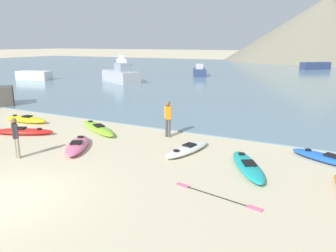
{
  "coord_description": "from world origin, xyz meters",
  "views": [
    {
      "loc": [
        8.02,
        -5.28,
        4.25
      ],
      "look_at": [
        1.18,
        7.82,
        0.5
      ],
      "focal_mm": 35.0,
      "sensor_mm": 36.0,
      "label": 1
    }
  ],
  "objects_px": {
    "kayak_on_sand_4": "(98,128)",
    "kayak_on_sand_7": "(77,145)",
    "kayak_on_sand_2": "(26,119)",
    "moored_boat_2": "(315,66)",
    "kayak_on_sand_0": "(187,149)",
    "kayak_on_sand_5": "(23,131)",
    "person_near_foreground": "(15,135)",
    "moored_boat_3": "(121,61)",
    "moored_boat_4": "(121,75)",
    "moored_boat_1": "(200,72)",
    "loose_paddle": "(216,196)",
    "person_near_waterline": "(168,117)",
    "moored_boat_0": "(34,75)",
    "kayak_on_sand_6": "(328,159)",
    "kayak_on_sand_3": "(248,166)"
  },
  "relations": [
    {
      "from": "person_near_waterline",
      "to": "moored_boat_3",
      "type": "relative_size",
      "value": 0.42
    },
    {
      "from": "person_near_foreground",
      "to": "person_near_waterline",
      "type": "xyz_separation_m",
      "value": [
        3.71,
        5.22,
        0.07
      ]
    },
    {
      "from": "kayak_on_sand_2",
      "to": "moored_boat_2",
      "type": "bearing_deg",
      "value": 76.66
    },
    {
      "from": "moored_boat_3",
      "to": "loose_paddle",
      "type": "bearing_deg",
      "value": -51.9
    },
    {
      "from": "kayak_on_sand_4",
      "to": "moored_boat_3",
      "type": "xyz_separation_m",
      "value": [
        -27.79,
        41.09,
        0.63
      ]
    },
    {
      "from": "kayak_on_sand_4",
      "to": "moored_boat_1",
      "type": "distance_m",
      "value": 29.16
    },
    {
      "from": "kayak_on_sand_2",
      "to": "moored_boat_0",
      "type": "bearing_deg",
      "value": 138.04
    },
    {
      "from": "kayak_on_sand_3",
      "to": "moored_boat_0",
      "type": "height_order",
      "value": "moored_boat_0"
    },
    {
      "from": "moored_boat_2",
      "to": "moored_boat_4",
      "type": "distance_m",
      "value": 34.58
    },
    {
      "from": "moored_boat_3",
      "to": "moored_boat_4",
      "type": "xyz_separation_m",
      "value": [
        16.63,
        -23.46,
        -0.0
      ]
    },
    {
      "from": "moored_boat_3",
      "to": "loose_paddle",
      "type": "height_order",
      "value": "moored_boat_3"
    },
    {
      "from": "moored_boat_1",
      "to": "moored_boat_0",
      "type": "bearing_deg",
      "value": -139.02
    },
    {
      "from": "kayak_on_sand_0",
      "to": "person_near_waterline",
      "type": "bearing_deg",
      "value": 137.26
    },
    {
      "from": "kayak_on_sand_2",
      "to": "moored_boat_4",
      "type": "height_order",
      "value": "moored_boat_4"
    },
    {
      "from": "kayak_on_sand_2",
      "to": "moored_boat_3",
      "type": "height_order",
      "value": "moored_boat_3"
    },
    {
      "from": "kayak_on_sand_2",
      "to": "person_near_foreground",
      "type": "bearing_deg",
      "value": -42.18
    },
    {
      "from": "kayak_on_sand_6",
      "to": "moored_boat_0",
      "type": "height_order",
      "value": "moored_boat_0"
    },
    {
      "from": "person_near_foreground",
      "to": "moored_boat_3",
      "type": "distance_m",
      "value": 53.34
    },
    {
      "from": "kayak_on_sand_5",
      "to": "person_near_waterline",
      "type": "xyz_separation_m",
      "value": [
        6.34,
        2.84,
        0.82
      ]
    },
    {
      "from": "kayak_on_sand_7",
      "to": "moored_boat_1",
      "type": "bearing_deg",
      "value": 103.17
    },
    {
      "from": "kayak_on_sand_3",
      "to": "kayak_on_sand_7",
      "type": "bearing_deg",
      "value": -172.21
    },
    {
      "from": "person_near_foreground",
      "to": "loose_paddle",
      "type": "distance_m",
      "value": 7.84
    },
    {
      "from": "kayak_on_sand_0",
      "to": "kayak_on_sand_4",
      "type": "distance_m",
      "value": 5.37
    },
    {
      "from": "moored_boat_3",
      "to": "kayak_on_sand_5",
      "type": "bearing_deg",
      "value": -59.93
    },
    {
      "from": "kayak_on_sand_0",
      "to": "kayak_on_sand_5",
      "type": "relative_size",
      "value": 0.93
    },
    {
      "from": "person_near_foreground",
      "to": "kayak_on_sand_5",
      "type": "bearing_deg",
      "value": 137.75
    },
    {
      "from": "kayak_on_sand_6",
      "to": "person_near_foreground",
      "type": "xyz_separation_m",
      "value": [
        -10.47,
        -4.93,
        0.75
      ]
    },
    {
      "from": "kayak_on_sand_7",
      "to": "moored_boat_2",
      "type": "height_order",
      "value": "moored_boat_2"
    },
    {
      "from": "kayak_on_sand_6",
      "to": "kayak_on_sand_2",
      "type": "bearing_deg",
      "value": -176.91
    },
    {
      "from": "person_near_waterline",
      "to": "moored_boat_1",
      "type": "relative_size",
      "value": 0.36
    },
    {
      "from": "kayak_on_sand_4",
      "to": "kayak_on_sand_7",
      "type": "height_order",
      "value": "kayak_on_sand_4"
    },
    {
      "from": "kayak_on_sand_5",
      "to": "kayak_on_sand_6",
      "type": "bearing_deg",
      "value": 11.0
    },
    {
      "from": "kayak_on_sand_4",
      "to": "kayak_on_sand_7",
      "type": "xyz_separation_m",
      "value": [
        1.08,
        -2.62,
        -0.0
      ]
    },
    {
      "from": "kayak_on_sand_2",
      "to": "person_near_waterline",
      "type": "distance_m",
      "value": 8.37
    },
    {
      "from": "moored_boat_0",
      "to": "kayak_on_sand_2",
      "type": "bearing_deg",
      "value": -41.96
    },
    {
      "from": "kayak_on_sand_5",
      "to": "moored_boat_0",
      "type": "distance_m",
      "value": 25.58
    },
    {
      "from": "kayak_on_sand_2",
      "to": "person_near_waterline",
      "type": "relative_size",
      "value": 1.63
    },
    {
      "from": "kayak_on_sand_3",
      "to": "kayak_on_sand_4",
      "type": "xyz_separation_m",
      "value": [
        -7.92,
        1.68,
        0.0
      ]
    },
    {
      "from": "kayak_on_sand_7",
      "to": "moored_boat_4",
      "type": "bearing_deg",
      "value": 121.15
    },
    {
      "from": "kayak_on_sand_4",
      "to": "person_near_waterline",
      "type": "distance_m",
      "value": 3.73
    },
    {
      "from": "kayak_on_sand_0",
      "to": "moored_boat_0",
      "type": "bearing_deg",
      "value": 149.64
    },
    {
      "from": "kayak_on_sand_0",
      "to": "moored_boat_3",
      "type": "height_order",
      "value": "moored_boat_3"
    },
    {
      "from": "loose_paddle",
      "to": "kayak_on_sand_4",
      "type": "bearing_deg",
      "value": 151.78
    },
    {
      "from": "kayak_on_sand_6",
      "to": "moored_boat_3",
      "type": "bearing_deg",
      "value": 133.14
    },
    {
      "from": "person_near_foreground",
      "to": "moored_boat_2",
      "type": "xyz_separation_m",
      "value": [
        6.76,
        51.8,
        -0.26
      ]
    },
    {
      "from": "kayak_on_sand_5",
      "to": "kayak_on_sand_2",
      "type": "bearing_deg",
      "value": 137.91
    },
    {
      "from": "person_near_foreground",
      "to": "kayak_on_sand_4",
      "type": "bearing_deg",
      "value": 88.22
    },
    {
      "from": "kayak_on_sand_4",
      "to": "kayak_on_sand_5",
      "type": "xyz_separation_m",
      "value": [
        -2.76,
        -2.14,
        -0.01
      ]
    },
    {
      "from": "kayak_on_sand_0",
      "to": "moored_boat_4",
      "type": "xyz_separation_m",
      "value": [
        -16.46,
        18.53,
        0.65
      ]
    },
    {
      "from": "kayak_on_sand_4",
      "to": "moored_boat_0",
      "type": "height_order",
      "value": "moored_boat_0"
    }
  ]
}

